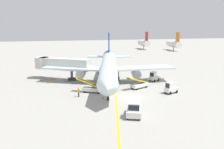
{
  "coord_description": "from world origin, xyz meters",
  "views": [
    {
      "loc": [
        -12.41,
        -36.61,
        12.15
      ],
      "look_at": [
        -1.41,
        7.42,
        2.5
      ],
      "focal_mm": 37.64,
      "sensor_mm": 36.0,
      "label": 1
    }
  ],
  "objects_px": {
    "belt_loader_aft_hold": "(139,84)",
    "safety_cone_wingtip_left": "(163,78)",
    "safety_cone_nose_left": "(103,97)",
    "airliner": "(109,67)",
    "belt_loader_forward_hold": "(92,88)",
    "pushback_tug": "(134,110)",
    "baggage_tug_near_wing": "(170,88)",
    "baggage_tug_by_cargo_door": "(154,77)",
    "safety_cone_wingtip_right": "(115,78)",
    "ground_crew_marshaller": "(79,92)",
    "jet_bridge": "(59,64)",
    "safety_cone_nose_right": "(48,83)"
  },
  "relations": [
    {
      "from": "belt_loader_aft_hold",
      "to": "safety_cone_wingtip_left",
      "type": "height_order",
      "value": "belt_loader_aft_hold"
    },
    {
      "from": "belt_loader_aft_hold",
      "to": "safety_cone_nose_left",
      "type": "distance_m",
      "value": 9.45
    },
    {
      "from": "airliner",
      "to": "belt_loader_aft_hold",
      "type": "bearing_deg",
      "value": -50.97
    },
    {
      "from": "belt_loader_forward_hold",
      "to": "airliner",
      "type": "bearing_deg",
      "value": 54.73
    },
    {
      "from": "pushback_tug",
      "to": "belt_loader_forward_hold",
      "type": "relative_size",
      "value": 0.81
    },
    {
      "from": "baggage_tug_near_wing",
      "to": "belt_loader_forward_hold",
      "type": "bearing_deg",
      "value": 163.25
    },
    {
      "from": "baggage_tug_by_cargo_door",
      "to": "safety_cone_nose_left",
      "type": "height_order",
      "value": "baggage_tug_by_cargo_door"
    },
    {
      "from": "safety_cone_wingtip_left",
      "to": "safety_cone_wingtip_right",
      "type": "bearing_deg",
      "value": 161.71
    },
    {
      "from": "ground_crew_marshaller",
      "to": "belt_loader_aft_hold",
      "type": "bearing_deg",
      "value": 13.48
    },
    {
      "from": "airliner",
      "to": "belt_loader_forward_hold",
      "type": "xyz_separation_m",
      "value": [
        -4.59,
        -6.49,
        -2.64
      ]
    },
    {
      "from": "ground_crew_marshaller",
      "to": "safety_cone_wingtip_left",
      "type": "xyz_separation_m",
      "value": [
        20.09,
        8.72,
        -0.69
      ]
    },
    {
      "from": "airliner",
      "to": "safety_cone_wingtip_right",
      "type": "bearing_deg",
      "value": 56.2
    },
    {
      "from": "baggage_tug_near_wing",
      "to": "baggage_tug_by_cargo_door",
      "type": "relative_size",
      "value": 0.99
    },
    {
      "from": "airliner",
      "to": "belt_loader_aft_hold",
      "type": "height_order",
      "value": "airliner"
    },
    {
      "from": "ground_crew_marshaller",
      "to": "safety_cone_wingtip_right",
      "type": "relative_size",
      "value": 3.86
    },
    {
      "from": "baggage_tug_near_wing",
      "to": "safety_cone_nose_left",
      "type": "height_order",
      "value": "baggage_tug_near_wing"
    },
    {
      "from": "jet_bridge",
      "to": "ground_crew_marshaller",
      "type": "height_order",
      "value": "jet_bridge"
    },
    {
      "from": "ground_crew_marshaller",
      "to": "safety_cone_wingtip_right",
      "type": "distance_m",
      "value": 15.55
    },
    {
      "from": "pushback_tug",
      "to": "safety_cone_nose_right",
      "type": "xyz_separation_m",
      "value": [
        -11.54,
        21.44,
        -0.77
      ]
    },
    {
      "from": "belt_loader_forward_hold",
      "to": "safety_cone_nose_left",
      "type": "height_order",
      "value": "belt_loader_forward_hold"
    },
    {
      "from": "baggage_tug_by_cargo_door",
      "to": "belt_loader_aft_hold",
      "type": "distance_m",
      "value": 7.05
    },
    {
      "from": "jet_bridge",
      "to": "baggage_tug_by_cargo_door",
      "type": "relative_size",
      "value": 4.5
    },
    {
      "from": "baggage_tug_by_cargo_door",
      "to": "safety_cone_wingtip_left",
      "type": "xyz_separation_m",
      "value": [
        2.83,
        1.09,
        -0.71
      ]
    },
    {
      "from": "ground_crew_marshaller",
      "to": "jet_bridge",
      "type": "bearing_deg",
      "value": 101.02
    },
    {
      "from": "baggage_tug_by_cargo_door",
      "to": "safety_cone_nose_left",
      "type": "xyz_separation_m",
      "value": [
        -13.35,
        -9.5,
        -0.71
      ]
    },
    {
      "from": "jet_bridge",
      "to": "safety_cone_nose_right",
      "type": "xyz_separation_m",
      "value": [
        -2.43,
        -3.6,
        -3.32
      ]
    },
    {
      "from": "baggage_tug_by_cargo_door",
      "to": "jet_bridge",
      "type": "bearing_deg",
      "value": 161.31
    },
    {
      "from": "pushback_tug",
      "to": "ground_crew_marshaller",
      "type": "xyz_separation_m",
      "value": [
        -6.3,
        10.62,
        -0.08
      ]
    },
    {
      "from": "baggage_tug_near_wing",
      "to": "ground_crew_marshaller",
      "type": "height_order",
      "value": "baggage_tug_near_wing"
    },
    {
      "from": "safety_cone_wingtip_left",
      "to": "belt_loader_aft_hold",
      "type": "bearing_deg",
      "value": -144.05
    },
    {
      "from": "airliner",
      "to": "safety_cone_nose_left",
      "type": "xyz_separation_m",
      "value": [
        -3.42,
        -10.59,
        -3.2
      ]
    },
    {
      "from": "jet_bridge",
      "to": "safety_cone_wingtip_left",
      "type": "distance_m",
      "value": 23.83
    },
    {
      "from": "belt_loader_forward_hold",
      "to": "belt_loader_aft_hold",
      "type": "relative_size",
      "value": 0.99
    },
    {
      "from": "airliner",
      "to": "belt_loader_aft_hold",
      "type": "xyz_separation_m",
      "value": [
        4.73,
        -5.83,
        -2.64
      ]
    },
    {
      "from": "belt_loader_forward_hold",
      "to": "safety_cone_wingtip_right",
      "type": "distance_m",
      "value": 12.12
    },
    {
      "from": "jet_bridge",
      "to": "safety_cone_wingtip_right",
      "type": "height_order",
      "value": "jet_bridge"
    },
    {
      "from": "baggage_tug_near_wing",
      "to": "safety_cone_nose_left",
      "type": "relative_size",
      "value": 6.13
    },
    {
      "from": "safety_cone_wingtip_left",
      "to": "safety_cone_wingtip_right",
      "type": "height_order",
      "value": "same"
    },
    {
      "from": "jet_bridge",
      "to": "safety_cone_wingtip_left",
      "type": "height_order",
      "value": "jet_bridge"
    },
    {
      "from": "baggage_tug_by_cargo_door",
      "to": "safety_cone_wingtip_left",
      "type": "height_order",
      "value": "baggage_tug_by_cargo_door"
    },
    {
      "from": "belt_loader_forward_hold",
      "to": "ground_crew_marshaller",
      "type": "bearing_deg",
      "value": -140.77
    },
    {
      "from": "pushback_tug",
      "to": "safety_cone_nose_left",
      "type": "distance_m",
      "value": 9.11
    },
    {
      "from": "jet_bridge",
      "to": "baggage_tug_near_wing",
      "type": "relative_size",
      "value": 4.53
    },
    {
      "from": "pushback_tug",
      "to": "safety_cone_nose_left",
      "type": "relative_size",
      "value": 9.2
    },
    {
      "from": "safety_cone_nose_left",
      "to": "airliner",
      "type": "bearing_deg",
      "value": 72.12
    },
    {
      "from": "belt_loader_aft_hold",
      "to": "safety_cone_wingtip_left",
      "type": "bearing_deg",
      "value": 35.95
    },
    {
      "from": "baggage_tug_by_cargo_door",
      "to": "safety_cone_nose_right",
      "type": "xyz_separation_m",
      "value": [
        -22.5,
        3.19,
        -0.71
      ]
    },
    {
      "from": "pushback_tug",
      "to": "safety_cone_nose_left",
      "type": "bearing_deg",
      "value": 105.29
    },
    {
      "from": "jet_bridge",
      "to": "pushback_tug",
      "type": "height_order",
      "value": "jet_bridge"
    },
    {
      "from": "safety_cone_wingtip_left",
      "to": "safety_cone_wingtip_right",
      "type": "distance_m",
      "value": 11.01
    }
  ]
}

